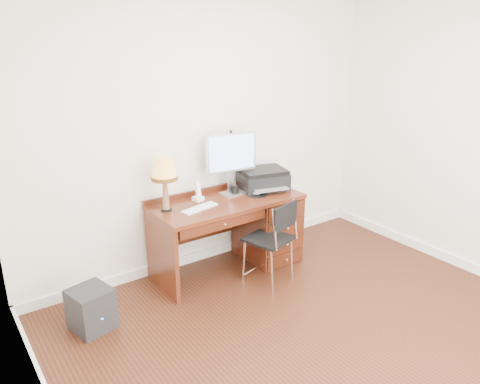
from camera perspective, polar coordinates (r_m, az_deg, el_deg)
ground at (r=3.97m, az=10.28°, el=-17.00°), size 4.00×4.00×0.00m
room_shell at (r=4.32m, az=4.29°, el=-12.62°), size 4.00×4.00×4.00m
desk at (r=4.87m, az=1.61°, el=-3.93°), size 1.50×0.67×0.75m
monitor at (r=4.65m, az=-1.10°, el=4.42°), size 0.54×0.20×0.62m
keyboard at (r=4.36m, az=-4.93°, el=-1.96°), size 0.39×0.18×0.01m
mouse_pad at (r=4.71m, az=2.08°, el=-0.23°), size 0.21×0.21×0.04m
printer at (r=4.88m, az=2.82°, el=1.61°), size 0.55×0.47×0.21m
leg_lamp at (r=4.24m, az=-9.22°, el=2.41°), size 0.25×0.25×0.50m
phone at (r=4.56m, az=-5.14°, el=-0.37°), size 0.10×0.10×0.19m
pen_cup at (r=4.71m, az=-0.63°, el=0.22°), size 0.07×0.07×0.09m
chair at (r=4.42m, az=4.00°, el=-5.20°), size 0.48×0.48×0.83m
equipment_box at (r=4.10m, az=-17.68°, el=-13.43°), size 0.37×0.37×0.35m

